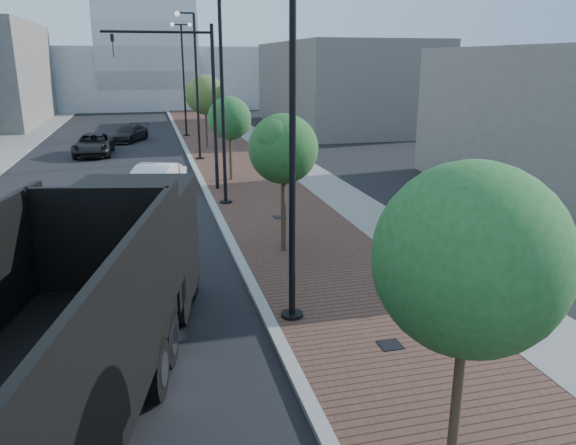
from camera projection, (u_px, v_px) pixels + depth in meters
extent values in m
cube|color=#4C2D23|center=(230.00, 145.00, 42.65)|extent=(7.00, 140.00, 0.12)
cube|color=slate|center=(265.00, 144.00, 43.28)|extent=(2.40, 140.00, 0.13)
cube|color=gray|center=(185.00, 146.00, 41.82)|extent=(0.30, 140.00, 0.14)
cube|color=black|center=(134.00, 243.00, 13.94)|extent=(3.42, 3.51, 2.97)
cube|color=black|center=(149.00, 259.00, 15.65)|extent=(2.80, 1.14, 1.48)
cube|color=black|center=(121.00, 294.00, 12.71)|extent=(2.98, 1.50, 0.57)
cube|color=black|center=(11.00, 432.00, 7.31)|extent=(5.03, 10.86, 0.14)
cube|color=black|center=(111.00, 353.00, 7.03)|extent=(2.38, 10.28, 2.28)
cube|color=black|center=(102.00, 242.00, 11.34)|extent=(2.82, 0.74, 2.28)
cylinder|color=black|center=(83.00, 301.00, 13.69)|extent=(0.60, 1.30, 1.25)
cylinder|color=silver|center=(83.00, 301.00, 13.69)|extent=(0.53, 0.75, 0.68)
cylinder|color=black|center=(181.00, 300.00, 13.77)|extent=(0.60, 1.30, 1.25)
cylinder|color=silver|center=(181.00, 300.00, 13.77)|extent=(0.53, 0.75, 0.68)
cylinder|color=black|center=(102.00, 277.00, 15.23)|extent=(0.60, 1.30, 1.25)
cylinder|color=silver|center=(102.00, 277.00, 15.23)|extent=(0.53, 0.75, 0.68)
cylinder|color=black|center=(189.00, 276.00, 15.30)|extent=(0.60, 1.30, 1.25)
cylinder|color=silver|center=(189.00, 276.00, 15.30)|extent=(0.53, 0.75, 0.68)
cylinder|color=black|center=(30.00, 371.00, 10.63)|extent=(0.60, 1.30, 1.25)
cylinder|color=silver|center=(30.00, 371.00, 10.63)|extent=(0.53, 0.75, 0.68)
cylinder|color=black|center=(155.00, 369.00, 10.70)|extent=(0.60, 1.30, 1.25)
cylinder|color=silver|center=(155.00, 369.00, 10.70)|extent=(0.53, 0.75, 0.68)
cylinder|color=black|center=(53.00, 341.00, 11.78)|extent=(0.60, 1.30, 1.25)
cylinder|color=silver|center=(53.00, 341.00, 11.78)|extent=(0.53, 0.75, 0.68)
cylinder|color=black|center=(166.00, 339.00, 11.85)|extent=(0.60, 1.30, 1.25)
cylinder|color=silver|center=(166.00, 339.00, 11.85)|extent=(0.53, 0.75, 0.68)
imported|color=silver|center=(154.00, 183.00, 25.96)|extent=(3.39, 5.28, 1.64)
imported|color=black|center=(93.00, 145.00, 38.26)|extent=(2.60, 5.36, 1.47)
imported|color=black|center=(129.00, 133.00, 44.63)|extent=(3.58, 4.90, 1.32)
imported|color=black|center=(479.00, 263.00, 15.32)|extent=(0.79, 0.60, 1.93)
cylinder|color=black|center=(292.00, 317.00, 14.06)|extent=(0.56, 0.56, 0.20)
cylinder|color=black|center=(292.00, 139.00, 12.78)|extent=(0.16, 0.16, 9.00)
cylinder|color=black|center=(226.00, 203.00, 25.21)|extent=(0.56, 0.56, 0.20)
cylinder|color=black|center=(223.00, 102.00, 23.94)|extent=(0.16, 0.16, 9.00)
cylinder|color=black|center=(200.00, 159.00, 36.37)|extent=(0.56, 0.56, 0.20)
cylinder|color=black|center=(197.00, 89.00, 35.09)|extent=(0.16, 0.16, 9.00)
cylinder|color=black|center=(185.00, 13.00, 33.70)|extent=(1.00, 0.10, 0.10)
sphere|color=silver|center=(177.00, 14.00, 33.61)|extent=(0.32, 0.32, 0.32)
cylinder|color=black|center=(187.00, 136.00, 47.53)|extent=(0.56, 0.56, 0.20)
cylinder|color=black|center=(184.00, 82.00, 46.25)|extent=(0.16, 0.16, 9.00)
cylinder|color=black|center=(181.00, 25.00, 44.98)|extent=(1.40, 0.10, 0.10)
sphere|color=silver|center=(172.00, 25.00, 44.81)|extent=(0.32, 0.32, 0.32)
sphere|color=silver|center=(190.00, 25.00, 45.14)|extent=(0.32, 0.32, 0.32)
cylinder|color=black|center=(215.00, 111.00, 26.90)|extent=(0.18, 0.18, 8.00)
cylinder|color=black|center=(157.00, 32.00, 25.29)|extent=(5.00, 0.12, 0.12)
imported|color=black|center=(113.00, 45.00, 24.99)|extent=(0.16, 0.20, 1.00)
cylinder|color=#382619|center=(458.00, 384.00, 8.25)|extent=(0.16, 0.16, 3.47)
sphere|color=#1D561F|center=(471.00, 259.00, 7.69)|extent=(2.77, 2.77, 2.77)
sphere|color=#1D561F|center=(482.00, 266.00, 8.13)|extent=(1.94, 1.94, 1.94)
sphere|color=#1D561F|center=(465.00, 244.00, 7.24)|extent=(1.66, 1.66, 1.66)
cylinder|color=#382619|center=(283.00, 206.00, 18.49)|extent=(0.16, 0.16, 3.36)
sphere|color=#1D511B|center=(283.00, 149.00, 17.95)|extent=(2.29, 2.29, 2.29)
sphere|color=#1D511B|center=(293.00, 154.00, 18.39)|extent=(1.60, 1.60, 1.60)
sphere|color=#1D511B|center=(276.00, 140.00, 17.51)|extent=(1.37, 1.37, 1.37)
cylinder|color=#382619|center=(230.00, 152.00, 29.68)|extent=(0.16, 0.16, 3.19)
sphere|color=#1C5220|center=(229.00, 118.00, 29.16)|extent=(2.30, 2.30, 2.30)
sphere|color=#1C5220|center=(236.00, 122.00, 29.60)|extent=(1.61, 1.61, 1.61)
sphere|color=#1C5220|center=(224.00, 113.00, 28.72)|extent=(1.38, 1.38, 1.38)
cylinder|color=#382619|center=(206.00, 124.00, 40.77)|extent=(0.16, 0.16, 3.68)
sphere|color=#39571D|center=(205.00, 95.00, 40.17)|extent=(2.85, 2.85, 2.85)
sphere|color=#39571D|center=(210.00, 98.00, 40.62)|extent=(1.99, 1.99, 1.99)
sphere|color=#39571D|center=(201.00, 90.00, 39.72)|extent=(1.71, 1.71, 1.71)
cube|color=#A5AAAF|center=(148.00, 76.00, 82.08)|extent=(50.00, 28.00, 8.00)
cube|color=#615C57|center=(342.00, 85.00, 53.77)|extent=(12.00, 22.00, 8.00)
cube|color=black|center=(390.00, 345.00, 12.61)|extent=(0.50, 0.50, 0.02)
cube|color=black|center=(279.00, 217.00, 22.84)|extent=(0.50, 0.50, 0.02)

